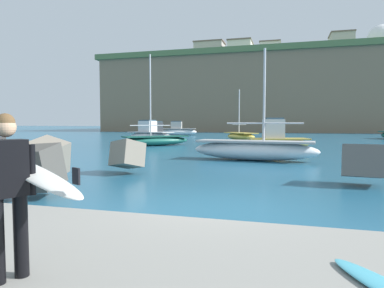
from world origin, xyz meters
name	(u,v)px	position (x,y,z in m)	size (l,w,h in m)	color
ground_plane	(211,206)	(0.00, 0.00, 0.00)	(400.00, 400.00, 0.00)	#235B7A
walkway_path	(140,278)	(0.00, -4.00, 0.12)	(48.00, 4.40, 0.24)	gray
breakwater_jetty	(204,154)	(-0.61, 1.80, 1.04)	(27.09, 6.98, 2.66)	slate
surfer_with_board	(17,182)	(-1.19, -4.54, 1.28)	(2.02, 1.54, 1.78)	black
boat_near_left	(179,131)	(-14.27, 42.56, 0.74)	(5.68, 2.59, 2.25)	white
boat_near_right	(158,133)	(-14.80, 35.22, 0.64)	(4.81, 4.75, 2.15)	beige
boat_mid_centre	(156,140)	(-9.05, 19.52, 0.48)	(5.60, 5.47, 7.65)	#1E6656
boat_mid_right	(241,136)	(-3.18, 30.37, 0.49)	(4.57, 5.09, 5.68)	#EAC64C
boat_far_left	(150,134)	(-12.44, 26.53, 0.72)	(5.84, 3.82, 2.27)	white
boat_far_centre	(277,140)	(1.03, 18.30, 0.69)	(5.08, 3.20, 2.31)	#EAC64C
boat_far_right	(254,150)	(0.09, 10.05, 0.56)	(6.51, 2.21, 5.65)	white
headland_bluff	(305,96)	(6.36, 84.43, 8.77)	(93.36, 45.22, 17.49)	#847056
radar_dome	(382,43)	(25.09, 90.48, 22.51)	(7.23, 7.23, 9.56)	silver
station_building_west	(270,55)	(-2.64, 88.63, 20.61)	(5.58, 7.27, 6.20)	silver
station_building_central	(210,51)	(-16.74, 75.85, 19.69)	(7.27, 5.47, 4.37)	#B2ADA3
station_building_east	(341,44)	(13.49, 76.46, 19.79)	(5.08, 6.36, 4.56)	#B2ADA3
station_building_annex	(241,50)	(-9.03, 75.32, 19.47)	(5.67, 7.34, 3.93)	silver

